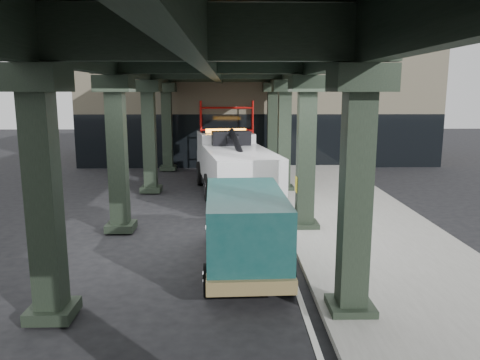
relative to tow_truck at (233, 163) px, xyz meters
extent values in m
plane|color=black|center=(-0.29, -7.54, -1.43)|extent=(90.00, 90.00, 0.00)
cube|color=gray|center=(4.21, -5.54, -1.35)|extent=(5.00, 40.00, 0.15)
cube|color=silver|center=(1.41, -5.54, -1.42)|extent=(0.12, 38.00, 0.01)
cube|color=black|center=(2.31, -11.54, 1.07)|extent=(0.55, 0.55, 5.00)
cube|color=black|center=(2.31, -11.54, 3.32)|extent=(1.10, 1.10, 0.50)
cube|color=black|center=(2.31, -11.54, -1.25)|extent=(0.90, 0.90, 0.24)
cube|color=black|center=(2.31, -5.54, 1.07)|extent=(0.55, 0.55, 5.00)
cube|color=black|center=(2.31, -5.54, 3.32)|extent=(1.10, 1.10, 0.50)
cube|color=black|center=(2.31, -5.54, -1.25)|extent=(0.90, 0.90, 0.24)
cube|color=black|center=(2.31, 0.46, 1.07)|extent=(0.55, 0.55, 5.00)
cube|color=black|center=(2.31, 0.46, 3.32)|extent=(1.10, 1.10, 0.50)
cube|color=black|center=(2.31, 0.46, -1.25)|extent=(0.90, 0.90, 0.24)
cube|color=black|center=(2.31, 6.46, 1.07)|extent=(0.55, 0.55, 5.00)
cube|color=black|center=(2.31, 6.46, 3.32)|extent=(1.10, 1.10, 0.50)
cube|color=black|center=(2.31, 6.46, -1.25)|extent=(0.90, 0.90, 0.24)
cube|color=black|center=(-3.69, -11.54, 1.07)|extent=(0.55, 0.55, 5.00)
cube|color=black|center=(-3.69, -11.54, 3.32)|extent=(1.10, 1.10, 0.50)
cube|color=black|center=(-3.69, -11.54, -1.25)|extent=(0.90, 0.90, 0.24)
cube|color=black|center=(-3.69, -5.54, 1.07)|extent=(0.55, 0.55, 5.00)
cube|color=black|center=(-3.69, -5.54, 3.32)|extent=(1.10, 1.10, 0.50)
cube|color=black|center=(-3.69, -5.54, -1.25)|extent=(0.90, 0.90, 0.24)
cube|color=black|center=(-3.69, 0.46, 1.07)|extent=(0.55, 0.55, 5.00)
cube|color=black|center=(-3.69, 0.46, 3.32)|extent=(1.10, 1.10, 0.50)
cube|color=black|center=(-3.69, 0.46, -1.25)|extent=(0.90, 0.90, 0.24)
cube|color=black|center=(-3.69, 6.46, 1.07)|extent=(0.55, 0.55, 5.00)
cube|color=black|center=(-3.69, 6.46, 3.32)|extent=(1.10, 1.10, 0.50)
cube|color=black|center=(-3.69, 6.46, -1.25)|extent=(0.90, 0.90, 0.24)
cube|color=black|center=(2.31, -5.54, 4.12)|extent=(0.35, 32.00, 1.10)
cube|color=black|center=(-3.69, -5.54, 4.12)|extent=(0.35, 32.00, 1.10)
cube|color=black|center=(-0.69, -5.54, 4.12)|extent=(0.35, 32.00, 1.10)
cube|color=black|center=(-0.69, -5.54, 4.82)|extent=(7.40, 32.00, 0.30)
cube|color=#C6B793|center=(1.71, 12.46, 2.57)|extent=(22.00, 10.00, 8.00)
cylinder|color=red|center=(-1.79, 7.36, 0.57)|extent=(0.08, 0.08, 4.00)
cylinder|color=red|center=(-1.79, 6.56, 0.57)|extent=(0.08, 0.08, 4.00)
cylinder|color=red|center=(1.21, 7.36, 0.57)|extent=(0.08, 0.08, 4.00)
cylinder|color=red|center=(1.21, 6.56, 0.57)|extent=(0.08, 0.08, 4.00)
cylinder|color=red|center=(-0.29, 7.36, -0.43)|extent=(3.00, 0.08, 0.08)
cylinder|color=red|center=(-0.29, 7.36, 0.87)|extent=(3.00, 0.08, 0.08)
cylinder|color=red|center=(-0.29, 7.36, 2.17)|extent=(3.00, 0.08, 0.08)
cube|color=black|center=(0.09, -0.54, -0.69)|extent=(2.29, 7.99, 0.26)
cube|color=silver|center=(-0.34, 2.12, 0.21)|extent=(2.85, 2.89, 1.90)
cube|color=silver|center=(-0.51, 3.21, -0.32)|extent=(2.57, 1.12, 0.95)
cube|color=black|center=(-0.38, 2.38, 0.74)|extent=(2.51, 1.72, 0.90)
cube|color=silver|center=(0.28, -1.74, 0.00)|extent=(3.33, 5.61, 1.48)
cube|color=orange|center=(-0.30, 1.91, 1.27)|extent=(1.92, 0.59, 0.17)
cube|color=black|center=(-0.05, 0.34, 1.06)|extent=(1.77, 0.89, 0.63)
cylinder|color=black|center=(0.24, -1.53, 0.79)|extent=(0.83, 3.69, 1.42)
cube|color=black|center=(0.70, -4.40, -1.06)|extent=(0.55, 1.51, 0.19)
cube|color=black|center=(0.82, -5.13, -1.11)|extent=(1.71, 0.53, 0.19)
cylinder|color=black|center=(-1.53, 2.25, -0.85)|extent=(0.55, 1.21, 1.16)
cylinder|color=silver|center=(-1.53, 2.25, -0.85)|extent=(0.51, 0.70, 0.64)
cylinder|color=black|center=(0.76, 2.61, -0.85)|extent=(0.55, 1.21, 1.16)
cylinder|color=silver|center=(0.76, 2.61, -0.85)|extent=(0.51, 0.70, 0.64)
cylinder|color=black|center=(-0.99, -1.19, -0.85)|extent=(0.55, 1.21, 1.16)
cylinder|color=silver|center=(-0.99, -1.19, -0.85)|extent=(0.51, 0.70, 0.64)
cylinder|color=black|center=(1.31, -0.83, -0.85)|extent=(0.55, 1.21, 1.16)
cylinder|color=silver|center=(1.31, -0.83, -0.85)|extent=(0.51, 0.70, 0.64)
cylinder|color=black|center=(-0.77, -2.55, -0.85)|extent=(0.55, 1.21, 1.16)
cylinder|color=silver|center=(-0.77, -2.55, -0.85)|extent=(0.51, 0.70, 0.64)
cylinder|color=black|center=(1.52, -2.18, -0.85)|extent=(0.55, 1.21, 1.16)
cylinder|color=silver|center=(1.52, -2.18, -0.85)|extent=(0.51, 0.70, 0.64)
cube|color=#103B3A|center=(0.17, -6.70, -0.58)|extent=(1.86, 1.04, 0.80)
cube|color=#103B3A|center=(0.25, -9.15, -0.22)|extent=(2.01, 4.08, 1.74)
cube|color=olive|center=(0.24, -8.79, -0.94)|extent=(2.08, 5.06, 0.31)
cube|color=black|center=(0.18, -7.05, 0.14)|extent=(1.75, 0.44, 0.74)
cube|color=black|center=(0.24, -8.88, 0.22)|extent=(2.01, 3.27, 0.49)
cube|color=silver|center=(0.15, -6.22, -0.94)|extent=(1.79, 0.17, 0.27)
cylinder|color=black|center=(-0.72, -6.77, -1.05)|extent=(0.27, 0.76, 0.75)
cylinder|color=silver|center=(-0.72, -6.77, -1.05)|extent=(0.30, 0.42, 0.41)
cylinder|color=black|center=(1.06, -6.71, -1.05)|extent=(0.27, 0.76, 0.75)
cylinder|color=silver|center=(1.06, -6.71, -1.05)|extent=(0.30, 0.42, 0.41)
cylinder|color=black|center=(-0.59, -10.52, -1.05)|extent=(0.27, 0.76, 0.75)
cylinder|color=silver|center=(-0.59, -10.52, -1.05)|extent=(0.30, 0.42, 0.41)
cylinder|color=black|center=(1.19, -10.46, -1.05)|extent=(0.27, 0.76, 0.75)
cylinder|color=silver|center=(1.19, -10.46, -1.05)|extent=(0.30, 0.42, 0.41)
camera|label=1|loc=(-0.13, -20.34, 3.07)|focal=35.00mm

